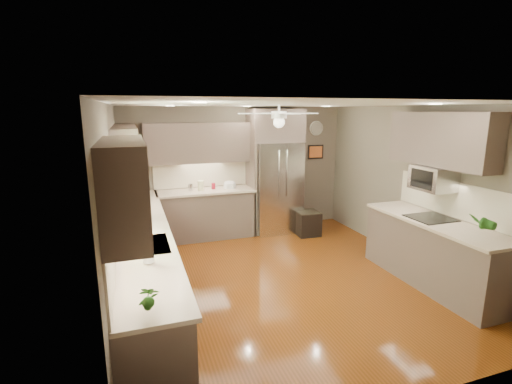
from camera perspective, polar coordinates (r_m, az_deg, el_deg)
floor at (r=5.61m, az=4.43°, el=-13.16°), size 5.00×5.00×0.00m
ceiling at (r=5.06m, az=4.91°, el=13.28°), size 5.00×5.00×0.00m
wall_back at (r=7.52m, az=-2.92°, el=3.46°), size 4.50×0.00×4.50m
wall_front at (r=3.17m, az=23.14°, el=-10.32°), size 4.50×0.00×4.50m
wall_left at (r=4.79m, az=-20.90°, el=-2.55°), size 0.00×5.00×5.00m
wall_right at (r=6.42m, az=23.44°, el=0.88°), size 0.00×5.00×5.00m
canister_b at (r=7.06m, az=-10.03°, el=0.71°), size 0.10×0.10×0.14m
canister_c at (r=7.07m, az=-8.51°, el=0.95°), size 0.16×0.16×0.19m
canister_d at (r=7.17m, az=-6.57°, el=0.93°), size 0.08×0.08×0.11m
soap_bottle at (r=4.92m, az=-18.79°, el=-4.58°), size 0.10×0.10×0.20m
potted_plant_left at (r=2.93m, az=-16.08°, el=-15.31°), size 0.16×0.12×0.29m
potted_plant_right at (r=5.22m, az=31.27°, el=-4.02°), size 0.21×0.18×0.34m
bowl at (r=7.20m, az=-4.02°, el=0.77°), size 0.29×0.29×0.06m
left_run at (r=5.17m, az=-16.87°, el=-10.14°), size 0.65×4.70×1.45m
back_run at (r=7.23m, az=-7.75°, el=-3.21°), size 1.85×0.65×1.45m
uppers at (r=5.53m, az=-5.30°, el=6.68°), size 4.50×4.70×0.95m
window at (r=4.24m, az=-21.01°, el=-0.28°), size 0.05×1.12×0.92m
sink at (r=4.41m, az=-16.58°, el=-8.19°), size 0.50×0.70×0.32m
refrigerator at (r=7.43m, az=3.02°, el=2.87°), size 1.06×0.75×2.45m
right_run at (r=5.84m, az=25.68°, el=-8.21°), size 0.70×2.20×1.45m
microwave at (r=5.83m, az=25.58°, el=1.92°), size 0.43×0.55×0.34m
ceiling_fan at (r=5.34m, az=3.56°, el=11.45°), size 1.18×1.18×0.32m
recessed_lights at (r=5.42m, az=2.77°, el=13.19°), size 2.84×3.14×0.01m
wall_clock at (r=8.07m, az=9.26°, el=9.65°), size 0.30×0.03×0.30m
framed_print at (r=8.11m, az=9.15°, el=6.11°), size 0.36×0.03×0.30m
stool at (r=7.43m, az=7.93°, el=-4.77°), size 0.46×0.46×0.49m
paper_towel at (r=3.83m, az=-16.28°, el=-8.59°), size 0.11×0.11×0.27m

